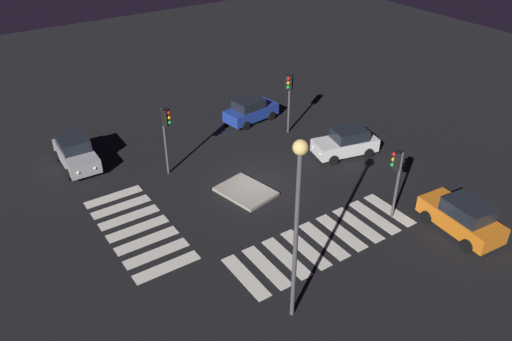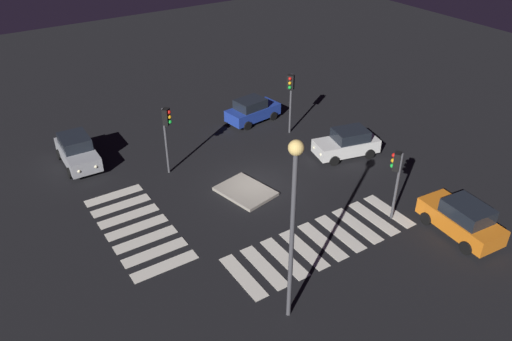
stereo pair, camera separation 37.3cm
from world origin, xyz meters
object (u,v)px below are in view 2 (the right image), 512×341
Objects in this scene: traffic_island at (245,191)px; street_lamp at (293,206)px; traffic_light_north at (396,169)px; traffic_light_west at (291,90)px; car_orange at (462,219)px; car_silver at (77,151)px; traffic_light_south at (167,125)px; car_white at (347,143)px; car_blue at (252,110)px.

traffic_island is 10.66m from street_lamp.
traffic_light_north reaches higher than traffic_island.
traffic_light_west is 10.71m from traffic_light_north.
traffic_island is at bearing 6.84° from traffic_light_north.
street_lamp reaches higher than car_orange.
car_orange is (17.24, 13.97, 0.01)m from car_silver.
traffic_light_south is at bearing 48.04° from car_silver.
traffic_island is 8.45m from traffic_light_west.
car_orange is 1.04× the size of traffic_light_west.
car_white is 0.53× the size of street_lamp.
traffic_light_west reaches higher than traffic_light_south.
traffic_light_south is at bearing -8.84° from car_white.
traffic_light_west is 8.99m from traffic_light_south.
car_silver is 17.88m from street_lamp.
traffic_light_west is at bearing 143.75° from street_lamp.
car_white is at bearing 1.10° from car_orange.
traffic_light_north is at bearing 106.82° from street_lamp.
car_silver is 16.68m from car_white.
traffic_light_west is at bearing 75.51° from car_silver.
car_silver reaches higher than car_blue.
traffic_light_west is at bearing -77.68° from car_blue.
car_orange is at bearing 38.26° from traffic_island.
car_orange is at bearing 40.18° from car_silver.
traffic_light_south is (3.31, -7.90, 2.34)m from car_blue.
traffic_island is 0.83× the size of traffic_light_south.
car_blue is 3.96m from traffic_light_west.
car_orange is at bearing -179.13° from traffic_light_north.
traffic_light_north reaches higher than car_silver.
car_orange reaches higher than car_silver.
car_blue is 7.78m from car_white.
car_orange is at bearing 88.00° from street_lamp.
traffic_light_south reaches higher than car_blue.
traffic_light_west is 1.01× the size of traffic_light_south.
traffic_light_north is 0.92× the size of traffic_light_south.
car_silver is at bearing 43.76° from car_orange.
car_orange is 11.29m from street_lamp.
street_lamp is at bearing -20.81° from traffic_island.
street_lamp is at bearing 51.77° from car_white.
car_blue is at bearing -34.14° from traffic_light_north.
car_silver is at bearing 169.02° from car_blue.
car_blue is 0.97× the size of car_silver.
car_white is (-0.13, 7.63, 0.78)m from traffic_island.
car_blue is 0.98× the size of traffic_light_south.
traffic_island is 0.79× the size of car_orange.
traffic_light_west reaches higher than car_white.
car_white is 1.11× the size of traffic_light_north.
car_white is 5.17m from traffic_light_west.
traffic_island is 0.43× the size of street_lamp.
car_silver is 22.19m from car_orange.
traffic_island is at bearing 40.98° from car_silver.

